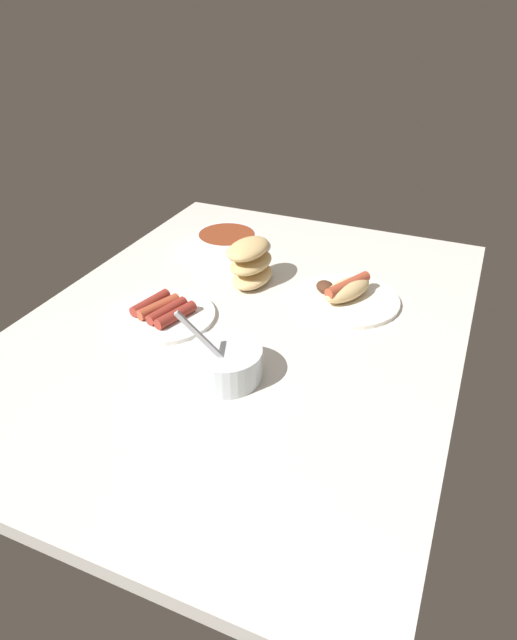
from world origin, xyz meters
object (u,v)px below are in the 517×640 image
bowl_coleslaw (225,362)px  bowl_chili (227,241)px  plate_sausages (163,313)px  bread_stack (251,263)px  plate_hotdog_assembled (346,295)px

bowl_coleslaw → bowl_chili: 55.46cm
bowl_chili → plate_sausages: size_ratio=0.74×
bread_stack → plate_sausages: bearing=-26.6°
bowl_coleslaw → plate_sausages: bearing=-121.8°
plate_hotdog_assembled → plate_sausages: plate_hotdog_assembled is taller
bread_stack → plate_hotdog_assembled: size_ratio=0.61×
bread_stack → plate_sausages: 24.96cm
bread_stack → bowl_coleslaw: bearing=16.4°
bread_stack → bowl_chili: bearing=-137.5°
bread_stack → plate_hotdog_assembled: 23.70cm
bowl_coleslaw → bowl_chili: bowl_coleslaw is taller
bowl_coleslaw → bread_stack: 36.81cm
bread_stack → bowl_chili: size_ratio=0.88×
bowl_coleslaw → plate_sausages: (-13.28, -21.41, -2.31)cm
plate_hotdog_assembled → bread_stack: bearing=-89.5°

